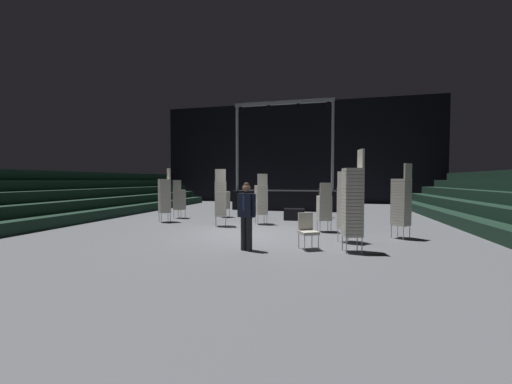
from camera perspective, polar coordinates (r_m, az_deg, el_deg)
The scene contains 17 objects.
ground_plane at distance 10.21m, azimuth -1.62°, elevation -8.20°, with size 22.00×30.00×0.10m, color #515459.
arena_end_wall at distance 24.93m, azimuth 7.42°, elevation 7.30°, with size 22.00×0.30×8.00m, color black.
bleacher_bank_left at distance 15.89m, azimuth -34.19°, elevation -0.58°, with size 3.75×24.00×2.25m.
stage_riser at distance 19.17m, azimuth 5.58°, elevation -1.10°, with size 6.12×2.91×6.40m.
man_with_tie at distance 7.78m, azimuth -1.83°, elevation -3.77°, with size 0.56×0.36×1.74m.
chair_stack_front_left at distance 10.85m, azimuth 12.63°, elevation -2.79°, with size 0.54×0.54×1.71m.
chair_stack_front_right at distance 14.86m, azimuth -6.01°, elevation -1.40°, with size 0.62×0.62×1.71m.
chair_stack_mid_left at distance 12.43m, azimuth 0.96°, elevation -1.33°, with size 0.60×0.60×2.05m.
chair_stack_mid_right at distance 13.61m, azimuth -16.70°, elevation -0.58°, with size 0.62×0.62×2.31m.
chair_stack_mid_centre at distance 9.18m, azimuth 16.73°, elevation -2.70°, with size 0.62×0.62×2.05m.
chair_stack_rear_left at distance 7.95m, azimuth 17.61°, elevation -1.64°, with size 0.52×0.52×2.56m.
chair_stack_rear_right at distance 10.38m, azimuth 25.49°, elevation -1.56°, with size 0.62×0.62×2.31m.
chair_stack_rear_centre at distance 14.83m, azimuth -14.14°, elevation -1.30°, with size 0.47×0.47×1.79m.
chair_stack_aisle_left at distance 11.92m, azimuth -6.62°, elevation -1.09°, with size 0.56×0.56×2.22m.
crew_worker_near_stage at distance 14.94m, azimuth 12.58°, elevation -1.10°, with size 0.53×0.41×1.67m.
equipment_road_case at distance 13.90m, azimuth 7.14°, elevation -4.16°, with size 0.90×0.60×0.51m, color black.
loose_chair_near_man at distance 8.13m, azimuth 9.56°, elevation -6.77°, with size 0.60×0.60×0.95m.
Camera 1 is at (2.61, -9.70, 1.81)m, focal length 21.42 mm.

